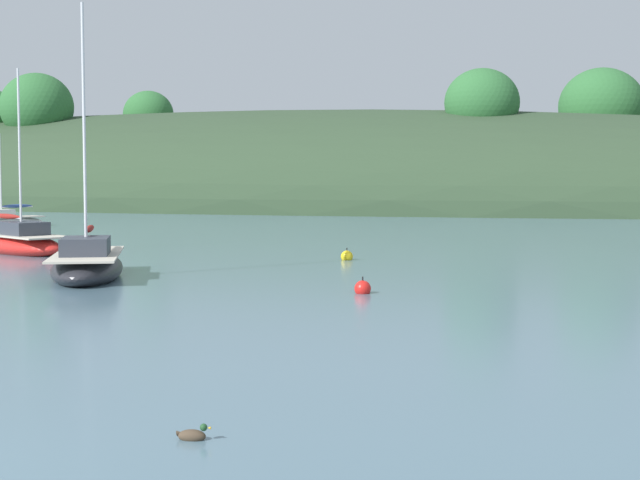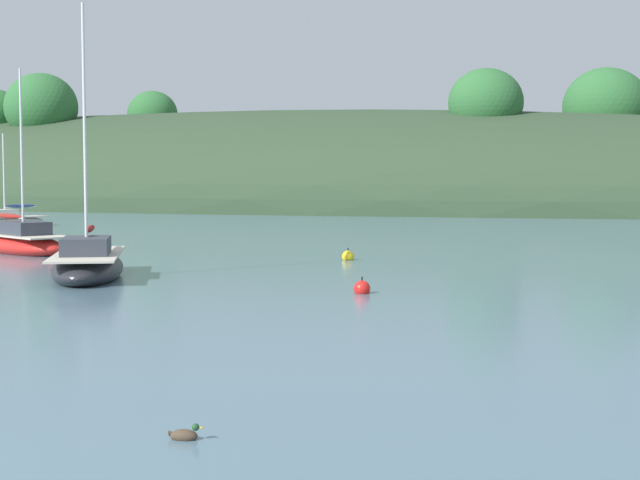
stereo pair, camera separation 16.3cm
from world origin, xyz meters
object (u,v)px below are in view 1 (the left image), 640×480
Objects in this scene: sailboat_cream_ketch at (18,243)px; sailboat_yellow_far at (87,265)px; mooring_buoy_outer at (363,289)px; mooring_buoy_channel at (347,257)px; duck_lead at (192,435)px; sailboat_red_portside at (5,221)px.

sailboat_cream_ketch is 0.89× the size of sailboat_yellow_far.
sailboat_cream_ketch is 18.35m from mooring_buoy_outer.
mooring_buoy_channel is (5.82, 8.08, -0.26)m from sailboat_yellow_far.
sailboat_yellow_far is at bearing -44.54° from sailboat_cream_ketch.
mooring_buoy_channel reaches higher than duck_lead.
sailboat_red_portside is 48.04m from duck_lead.
sailboat_cream_ketch is (11.47, -15.33, 0.06)m from sailboat_red_portside.
mooring_buoy_channel is at bearing 101.42° from duck_lead.
sailboat_red_portside is 19.15m from sailboat_cream_ketch.
duck_lead is (29.44, -37.97, -0.26)m from sailboat_red_portside.
sailboat_yellow_far is (18.90, -22.64, 0.07)m from sailboat_red_portside.
mooring_buoy_channel is 23.88m from duck_lead.
sailboat_yellow_far is 18.61m from duck_lead.
sailboat_cream_ketch is 17.38× the size of duck_lead.
mooring_buoy_channel is 1.27× the size of duck_lead.
sailboat_yellow_far is at bearing 124.54° from duck_lead.
sailboat_red_portside is 0.66× the size of sailboat_yellow_far.
sailboat_cream_ketch is at bearing -53.20° from sailboat_red_portside.
mooring_buoy_outer is at bearing -40.59° from sailboat_red_portside.
sailboat_yellow_far is 9.96m from mooring_buoy_channel.
mooring_buoy_outer is 14.28m from duck_lead.
sailboat_cream_ketch reaches higher than duck_lead.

